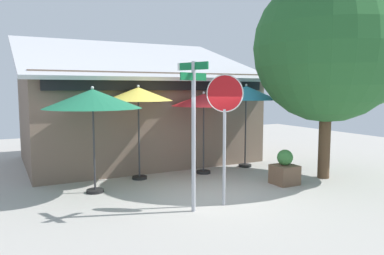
{
  "coord_description": "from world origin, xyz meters",
  "views": [
    {
      "loc": [
        -4.81,
        -7.91,
        2.68
      ],
      "look_at": [
        -0.04,
        1.2,
        1.6
      ],
      "focal_mm": 34.86,
      "sensor_mm": 36.0,
      "label": 1
    }
  ],
  "objects_px": {
    "patio_umbrella_teal_far_right": "(246,93)",
    "shade_tree": "(335,51)",
    "patio_umbrella_crimson_right": "(204,101)",
    "patio_umbrella_forest_green_left": "(93,99)",
    "street_sign_post": "(193,122)",
    "sidewalk_planter": "(285,170)",
    "stop_sign": "(225,113)",
    "patio_umbrella_mustard_center": "(138,95)"
  },
  "relations": [
    {
      "from": "street_sign_post",
      "to": "patio_umbrella_mustard_center",
      "type": "relative_size",
      "value": 1.17
    },
    {
      "from": "shade_tree",
      "to": "patio_umbrella_forest_green_left",
      "type": "bearing_deg",
      "value": 165.87
    },
    {
      "from": "street_sign_post",
      "to": "shade_tree",
      "type": "distance_m",
      "value": 5.46
    },
    {
      "from": "patio_umbrella_mustard_center",
      "to": "patio_umbrella_teal_far_right",
      "type": "bearing_deg",
      "value": -0.45
    },
    {
      "from": "patio_umbrella_mustard_center",
      "to": "sidewalk_planter",
      "type": "bearing_deg",
      "value": -35.84
    },
    {
      "from": "patio_umbrella_crimson_right",
      "to": "patio_umbrella_teal_far_right",
      "type": "distance_m",
      "value": 1.78
    },
    {
      "from": "sidewalk_planter",
      "to": "street_sign_post",
      "type": "bearing_deg",
      "value": -165.61
    },
    {
      "from": "patio_umbrella_forest_green_left",
      "to": "patio_umbrella_teal_far_right",
      "type": "xyz_separation_m",
      "value": [
        5.32,
        0.81,
        0.1
      ]
    },
    {
      "from": "patio_umbrella_mustard_center",
      "to": "patio_umbrella_crimson_right",
      "type": "relative_size",
      "value": 1.08
    },
    {
      "from": "patio_umbrella_crimson_right",
      "to": "shade_tree",
      "type": "height_order",
      "value": "shade_tree"
    },
    {
      "from": "patio_umbrella_forest_green_left",
      "to": "shade_tree",
      "type": "xyz_separation_m",
      "value": [
        6.65,
        -1.67,
        1.37
      ]
    },
    {
      "from": "sidewalk_planter",
      "to": "patio_umbrella_teal_far_right",
      "type": "bearing_deg",
      "value": 80.73
    },
    {
      "from": "street_sign_post",
      "to": "stop_sign",
      "type": "bearing_deg",
      "value": 3.5
    },
    {
      "from": "patio_umbrella_forest_green_left",
      "to": "sidewalk_planter",
      "type": "xyz_separation_m",
      "value": [
        4.92,
        -1.62,
        -2.0
      ]
    },
    {
      "from": "stop_sign",
      "to": "patio_umbrella_teal_far_right",
      "type": "bearing_deg",
      "value": 47.92
    },
    {
      "from": "patio_umbrella_forest_green_left",
      "to": "shade_tree",
      "type": "height_order",
      "value": "shade_tree"
    },
    {
      "from": "street_sign_post",
      "to": "patio_umbrella_teal_far_right",
      "type": "bearing_deg",
      "value": 41.29
    },
    {
      "from": "street_sign_post",
      "to": "sidewalk_planter",
      "type": "relative_size",
      "value": 3.31
    },
    {
      "from": "patio_umbrella_crimson_right",
      "to": "street_sign_post",
      "type": "bearing_deg",
      "value": -122.86
    },
    {
      "from": "street_sign_post",
      "to": "patio_umbrella_forest_green_left",
      "type": "height_order",
      "value": "street_sign_post"
    },
    {
      "from": "patio_umbrella_teal_far_right",
      "to": "patio_umbrella_forest_green_left",
      "type": "bearing_deg",
      "value": -171.33
    },
    {
      "from": "street_sign_post",
      "to": "patio_umbrella_crimson_right",
      "type": "relative_size",
      "value": 1.26
    },
    {
      "from": "shade_tree",
      "to": "sidewalk_planter",
      "type": "xyz_separation_m",
      "value": [
        -1.73,
        0.05,
        -3.37
      ]
    },
    {
      "from": "shade_tree",
      "to": "patio_umbrella_mustard_center",
      "type": "bearing_deg",
      "value": 153.95
    },
    {
      "from": "patio_umbrella_mustard_center",
      "to": "shade_tree",
      "type": "relative_size",
      "value": 0.46
    },
    {
      "from": "stop_sign",
      "to": "patio_umbrella_teal_far_right",
      "type": "distance_m",
      "value": 4.39
    },
    {
      "from": "patio_umbrella_teal_far_right",
      "to": "stop_sign",
      "type": "bearing_deg",
      "value": -132.08
    },
    {
      "from": "patio_umbrella_crimson_right",
      "to": "sidewalk_planter",
      "type": "bearing_deg",
      "value": -58.51
    },
    {
      "from": "patio_umbrella_forest_green_left",
      "to": "patio_umbrella_crimson_right",
      "type": "height_order",
      "value": "patio_umbrella_forest_green_left"
    },
    {
      "from": "patio_umbrella_teal_far_right",
      "to": "shade_tree",
      "type": "xyz_separation_m",
      "value": [
        1.33,
        -2.48,
        1.27
      ]
    },
    {
      "from": "patio_umbrella_mustard_center",
      "to": "shade_tree",
      "type": "xyz_separation_m",
      "value": [
        5.14,
        -2.51,
        1.29
      ]
    },
    {
      "from": "patio_umbrella_crimson_right",
      "to": "patio_umbrella_teal_far_right",
      "type": "bearing_deg",
      "value": 6.83
    },
    {
      "from": "patio_umbrella_forest_green_left",
      "to": "sidewalk_planter",
      "type": "height_order",
      "value": "patio_umbrella_forest_green_left"
    },
    {
      "from": "patio_umbrella_crimson_right",
      "to": "shade_tree",
      "type": "bearing_deg",
      "value": -36.32
    },
    {
      "from": "patio_umbrella_teal_far_right",
      "to": "sidewalk_planter",
      "type": "relative_size",
      "value": 2.88
    },
    {
      "from": "street_sign_post",
      "to": "patio_umbrella_mustard_center",
      "type": "bearing_deg",
      "value": 90.99
    },
    {
      "from": "patio_umbrella_forest_green_left",
      "to": "sidewalk_planter",
      "type": "bearing_deg",
      "value": -18.26
    },
    {
      "from": "patio_umbrella_crimson_right",
      "to": "shade_tree",
      "type": "relative_size",
      "value": 0.43
    },
    {
      "from": "patio_umbrella_crimson_right",
      "to": "patio_umbrella_teal_far_right",
      "type": "xyz_separation_m",
      "value": [
        1.76,
        0.21,
        0.21
      ]
    },
    {
      "from": "patio_umbrella_teal_far_right",
      "to": "sidewalk_planter",
      "type": "height_order",
      "value": "patio_umbrella_teal_far_right"
    },
    {
      "from": "patio_umbrella_crimson_right",
      "to": "shade_tree",
      "type": "xyz_separation_m",
      "value": [
        3.09,
        -2.27,
        1.48
      ]
    },
    {
      "from": "stop_sign",
      "to": "shade_tree",
      "type": "distance_m",
      "value": 4.64
    }
  ]
}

